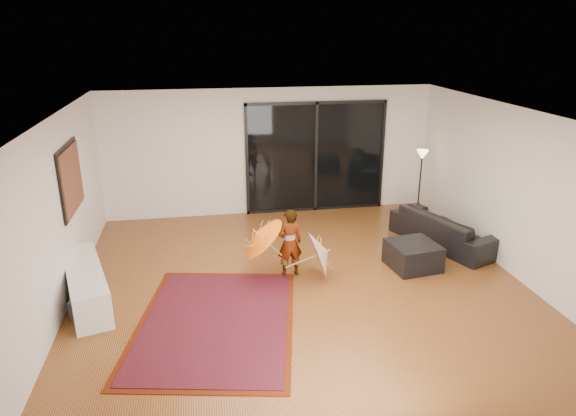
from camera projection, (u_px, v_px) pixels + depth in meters
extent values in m
plane|color=brown|center=(302.00, 286.00, 8.13)|extent=(7.00, 7.00, 0.00)
plane|color=white|center=(303.00, 115.00, 7.23)|extent=(7.00, 7.00, 0.00)
plane|color=silver|center=(270.00, 152.00, 10.93)|extent=(7.00, 0.00, 7.00)
plane|color=silver|center=(383.00, 337.00, 4.43)|extent=(7.00, 0.00, 7.00)
plane|color=silver|center=(56.00, 220.00, 7.11)|extent=(0.00, 7.00, 7.00)
plane|color=silver|center=(515.00, 193.00, 8.25)|extent=(0.00, 7.00, 7.00)
cube|color=black|center=(316.00, 157.00, 11.12)|extent=(3.00, 0.04, 2.40)
cube|color=black|center=(317.00, 103.00, 10.71)|extent=(3.06, 0.06, 0.06)
cube|color=black|center=(315.00, 208.00, 11.49)|extent=(3.06, 0.06, 0.06)
cube|color=black|center=(316.00, 157.00, 11.10)|extent=(0.06, 0.06, 2.40)
cube|color=black|center=(70.00, 179.00, 7.94)|extent=(0.02, 1.28, 1.08)
cube|color=#275421|center=(72.00, 179.00, 7.95)|extent=(0.03, 1.18, 0.98)
cube|color=white|center=(86.00, 285.00, 7.59)|extent=(1.02, 2.01, 0.54)
cube|color=#424244|center=(81.00, 308.00, 7.21)|extent=(0.30, 0.30, 0.29)
cube|color=#541807|center=(216.00, 322.00, 7.11)|extent=(2.67, 3.34, 0.01)
cube|color=maroon|center=(216.00, 322.00, 7.11)|extent=(2.48, 3.15, 0.02)
imported|color=black|center=(444.00, 229.00, 9.58)|extent=(1.54, 2.28, 0.62)
cube|color=black|center=(413.00, 255.00, 8.69)|extent=(0.86, 0.86, 0.44)
cylinder|color=black|center=(417.00, 215.00, 11.14)|extent=(0.25, 0.25, 0.03)
cylinder|color=black|center=(420.00, 186.00, 10.92)|extent=(0.03, 0.03, 1.34)
cone|color=#FFD899|center=(422.00, 155.00, 10.69)|extent=(0.25, 0.25, 0.20)
imported|color=#999999|center=(290.00, 243.00, 8.30)|extent=(0.44, 0.31, 1.15)
cone|color=orange|center=(256.00, 237.00, 8.11)|extent=(0.70, 0.80, 0.67)
cylinder|color=#AD854A|center=(256.00, 256.00, 8.22)|extent=(0.36, 0.02, 0.38)
cylinder|color=#AD854A|center=(256.00, 231.00, 8.08)|extent=(0.05, 0.02, 0.05)
cone|color=white|center=(328.00, 248.00, 8.28)|extent=(0.45, 0.82, 0.84)
cylinder|color=#AD854A|center=(327.00, 268.00, 8.41)|extent=(0.53, 0.02, 0.20)
cylinder|color=#AD854A|center=(328.00, 241.00, 8.24)|extent=(0.06, 0.02, 0.04)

